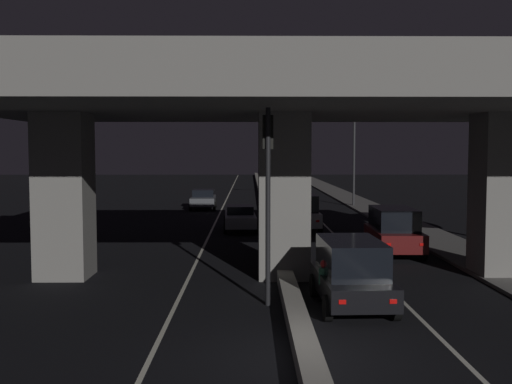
% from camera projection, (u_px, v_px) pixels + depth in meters
% --- Properties ---
extents(ground_plane, '(200.00, 200.00, 0.00)m').
position_uv_depth(ground_plane, '(305.00, 358.00, 12.65)').
color(ground_plane, black).
extents(lane_line_left_inner, '(0.12, 126.00, 0.00)m').
position_uv_depth(lane_line_left_inner, '(223.00, 206.00, 47.53)').
color(lane_line_left_inner, beige).
rests_on(lane_line_left_inner, ground_plane).
extents(lane_line_right_inner, '(0.12, 126.00, 0.00)m').
position_uv_depth(lane_line_right_inner, '(306.00, 206.00, 47.60)').
color(lane_line_right_inner, beige).
rests_on(lane_line_right_inner, ground_plane).
extents(median_divider, '(0.52, 126.00, 0.41)m').
position_uv_depth(median_divider, '(264.00, 204.00, 47.55)').
color(median_divider, gray).
rests_on(median_divider, ground_plane).
extents(sidewalk_right, '(2.65, 126.00, 0.12)m').
position_uv_depth(sidewalk_right, '(383.00, 215.00, 40.66)').
color(sidewalk_right, '#5B5956').
rests_on(sidewalk_right, ground_plane).
extents(elevated_overpass, '(22.03, 12.44, 8.00)m').
position_uv_depth(elevated_overpass, '(284.00, 104.00, 20.46)').
color(elevated_overpass, gray).
rests_on(elevated_overpass, ground_plane).
extents(traffic_light_left_of_median, '(0.30, 0.49, 5.58)m').
position_uv_depth(traffic_light_left_of_median, '(268.00, 172.00, 16.80)').
color(traffic_light_left_of_median, black).
rests_on(traffic_light_left_of_median, ground_plane).
extents(street_lamp, '(2.66, 0.32, 8.72)m').
position_uv_depth(street_lamp, '(350.00, 141.00, 46.96)').
color(street_lamp, '#2D2D30').
rests_on(street_lamp, ground_plane).
extents(car_black_lead, '(2.05, 4.05, 1.90)m').
position_uv_depth(car_black_lead, '(351.00, 272.00, 16.70)').
color(car_black_lead, black).
rests_on(car_black_lead, ground_plane).
extents(car_dark_red_second, '(2.10, 4.23, 1.97)m').
position_uv_depth(car_dark_red_second, '(394.00, 230.00, 25.34)').
color(car_dark_red_second, '#591414').
rests_on(car_dark_red_second, ground_plane).
extents(car_white_third, '(2.00, 4.02, 1.97)m').
position_uv_depth(car_white_third, '(302.00, 211.00, 33.26)').
color(car_white_third, silver).
rests_on(car_white_third, ground_plane).
extents(car_silver_lead_oncoming, '(1.95, 4.67, 1.36)m').
position_uv_depth(car_silver_lead_oncoming, '(240.00, 217.00, 33.15)').
color(car_silver_lead_oncoming, gray).
rests_on(car_silver_lead_oncoming, ground_plane).
extents(car_grey_second_oncoming, '(2.04, 4.28, 1.47)m').
position_uv_depth(car_grey_second_oncoming, '(203.00, 199.00, 45.35)').
color(car_grey_second_oncoming, '#515459').
rests_on(car_grey_second_oncoming, ground_plane).
extents(motorcycle_white_filtering_near, '(0.33, 1.94, 1.36)m').
position_uv_depth(motorcycle_white_filtering_near, '(324.00, 287.00, 16.65)').
color(motorcycle_white_filtering_near, black).
rests_on(motorcycle_white_filtering_near, ground_plane).
extents(motorcycle_red_filtering_mid, '(0.34, 1.83, 1.47)m').
position_uv_depth(motorcycle_red_filtering_mid, '(296.00, 246.00, 23.57)').
color(motorcycle_red_filtering_mid, black).
rests_on(motorcycle_red_filtering_mid, ground_plane).
extents(pedestrian_on_sidewalk, '(0.33, 0.33, 1.77)m').
position_uv_depth(pedestrian_on_sidewalk, '(500.00, 249.00, 20.46)').
color(pedestrian_on_sidewalk, '#2D261E').
rests_on(pedestrian_on_sidewalk, sidewalk_right).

